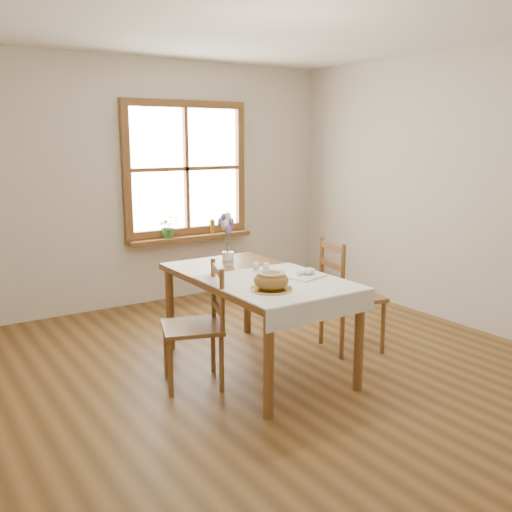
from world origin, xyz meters
The scene contains 18 objects.
ground centered at (0.00, 0.00, 0.00)m, with size 5.00×5.00×0.00m, color brown.
room_walls centered at (0.00, 0.00, 1.71)m, with size 4.60×5.10×2.65m.
window centered at (0.50, 2.47, 1.45)m, with size 1.46×0.08×1.46m.
window_sill centered at (0.50, 2.40, 0.69)m, with size 1.46×0.20×0.05m.
dining_table centered at (0.00, 0.30, 0.66)m, with size 0.90×1.60×0.75m.
table_linen centered at (0.00, 0.00, 0.76)m, with size 0.91×0.99×0.01m, color silver.
chair_left centered at (-0.56, 0.29, 0.45)m, with size 0.42×0.44×0.90m, color brown, non-canonical shape.
chair_right centered at (0.92, 0.20, 0.48)m, with size 0.45×0.47×0.96m, color brown, non-canonical shape.
bread_plate centered at (-0.18, -0.16, 0.77)m, with size 0.28×0.28×0.01m, color silver.
bread_loaf centered at (-0.18, -0.16, 0.84)m, with size 0.24×0.24×0.13m, color olive.
egg_napkin centered at (0.26, 0.03, 0.77)m, with size 0.28×0.24×0.01m, color silver.
eggs centered at (0.26, 0.03, 0.80)m, with size 0.22×0.19×0.05m, color white, non-canonical shape.
salt_shaker centered at (0.07, 0.26, 0.81)m, with size 0.05×0.05×0.09m, color silver.
pepper_shaker centered at (0.03, 0.34, 0.80)m, with size 0.04×0.04×0.09m, color silver.
flower_vase centered at (-0.01, 0.71, 0.80)m, with size 0.10×0.10×0.11m, color silver.
lavender_bouquet centered at (-0.01, 0.71, 1.01)m, with size 0.17×0.17×0.32m, color #65508E, non-canonical shape.
potted_plant centered at (0.24, 2.40, 0.81)m, with size 0.22×0.24×0.19m, color #337830.
amber_bottle centered at (0.78, 2.40, 0.80)m, with size 0.06×0.06×0.17m, color #9D671D.
Camera 1 is at (-2.33, -3.25, 1.78)m, focal length 40.00 mm.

